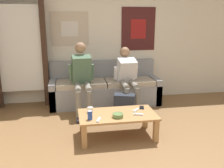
% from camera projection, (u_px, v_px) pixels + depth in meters
% --- Properties ---
extents(wall_back, '(10.00, 0.07, 2.55)m').
position_uv_depth(wall_back, '(108.00, 39.00, 5.17)').
color(wall_back, silver).
rests_on(wall_back, ground_plane).
extents(door_frame, '(1.00, 0.10, 2.15)m').
position_uv_depth(door_frame, '(19.00, 46.00, 4.70)').
color(door_frame, '#382319').
rests_on(door_frame, ground_plane).
extents(couch, '(2.18, 0.70, 0.85)m').
position_uv_depth(couch, '(105.00, 89.00, 5.07)').
color(couch, gray).
rests_on(couch, ground_plane).
extents(coffee_table, '(1.11, 0.61, 0.36)m').
position_uv_depth(coffee_table, '(117.00, 117.00, 3.61)').
color(coffee_table, '#B27F4C').
rests_on(coffee_table, ground_plane).
extents(person_seated_adult, '(0.47, 0.91, 1.27)m').
position_uv_depth(person_seated_adult, '(82.00, 75.00, 4.54)').
color(person_seated_adult, gray).
rests_on(person_seated_adult, ground_plane).
extents(person_seated_teen, '(0.47, 0.90, 1.16)m').
position_uv_depth(person_seated_teen, '(127.00, 76.00, 4.71)').
color(person_seated_teen, gray).
rests_on(person_seated_teen, ground_plane).
extents(backpack, '(0.41, 0.33, 0.42)m').
position_uv_depth(backpack, '(124.00, 106.00, 4.36)').
color(backpack, '#282D38').
rests_on(backpack, ground_plane).
extents(ceramic_bowl, '(0.16, 0.16, 0.06)m').
position_uv_depth(ceramic_bowl, '(118.00, 115.00, 3.46)').
color(ceramic_bowl, '#607F47').
rests_on(ceramic_bowl, coffee_table).
extents(pillar_candle, '(0.08, 0.08, 0.09)m').
position_uv_depth(pillar_candle, '(90.00, 110.00, 3.64)').
color(pillar_candle, silver).
rests_on(pillar_candle, coffee_table).
extents(drink_can_blue, '(0.07, 0.07, 0.12)m').
position_uv_depth(drink_can_blue, '(90.00, 115.00, 3.37)').
color(drink_can_blue, '#28479E').
rests_on(drink_can_blue, coffee_table).
extents(game_controller_near_left, '(0.15, 0.09, 0.03)m').
position_uv_depth(game_controller_near_left, '(138.00, 114.00, 3.54)').
color(game_controller_near_left, white).
rests_on(game_controller_near_left, coffee_table).
extents(game_controller_near_right, '(0.09, 0.15, 0.03)m').
position_uv_depth(game_controller_near_right, '(99.00, 120.00, 3.34)').
color(game_controller_near_right, white).
rests_on(game_controller_near_right, coffee_table).
extents(game_controller_far_center, '(0.12, 0.13, 0.03)m').
position_uv_depth(game_controller_far_center, '(136.00, 110.00, 3.70)').
color(game_controller_far_center, white).
rests_on(game_controller_far_center, coffee_table).
extents(cell_phone, '(0.10, 0.15, 0.01)m').
position_uv_depth(cell_phone, '(142.00, 108.00, 3.83)').
color(cell_phone, black).
rests_on(cell_phone, coffee_table).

